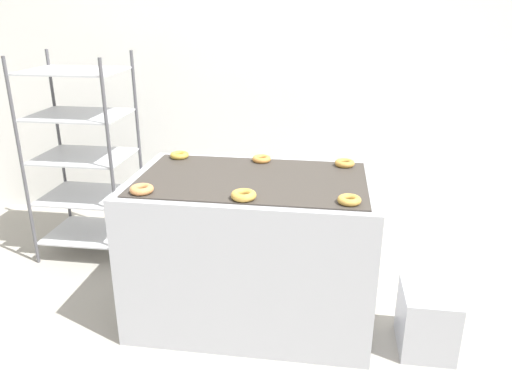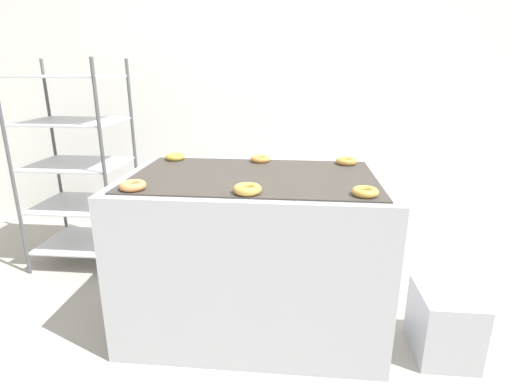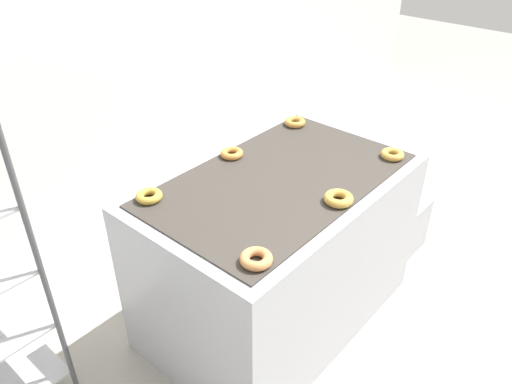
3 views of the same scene
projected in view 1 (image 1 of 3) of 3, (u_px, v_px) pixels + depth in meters
wall_back at (280, 59)px, 3.97m from camera, size 8.00×0.05×2.80m
fryer_machine at (252, 249)px, 2.98m from camera, size 1.39×0.87×0.89m
baking_rack_cart at (84, 157)px, 3.67m from camera, size 0.68×0.54×1.50m
glaze_bin at (427, 319)px, 2.76m from camera, size 0.29×0.35×0.36m
donut_near_left at (142, 189)px, 2.60m from camera, size 0.13×0.13×0.04m
donut_near_center at (244, 195)px, 2.52m from camera, size 0.13×0.13×0.04m
donut_near_right at (349, 200)px, 2.46m from camera, size 0.12×0.12×0.04m
donut_far_left at (179, 155)px, 3.19m from camera, size 0.12×0.12×0.04m
donut_far_center at (262, 159)px, 3.12m from camera, size 0.12×0.12×0.03m
donut_far_right at (345, 163)px, 3.03m from camera, size 0.12×0.12×0.04m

